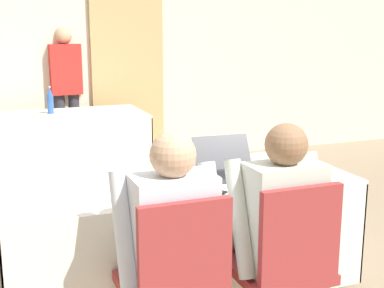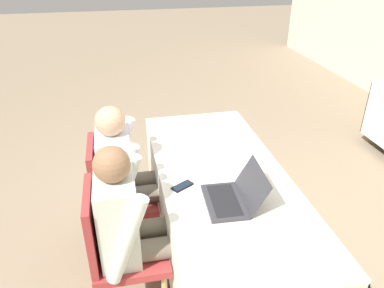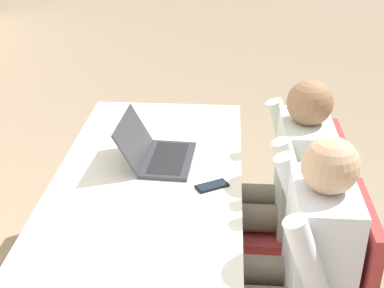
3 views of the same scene
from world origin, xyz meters
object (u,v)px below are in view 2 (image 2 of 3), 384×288
(chair_near_left, at_px, (114,193))
(person_white_shirt, at_px, (132,223))
(laptop, at_px, (233,196))
(chair_near_right, at_px, (117,246))
(person_checkered_shirt, at_px, (127,173))
(cell_phone, at_px, (182,186))

(chair_near_left, height_order, person_white_shirt, person_white_shirt)
(laptop, relative_size, chair_near_right, 0.41)
(person_checkered_shirt, bearing_deg, chair_near_right, 169.34)
(laptop, relative_size, chair_near_left, 0.41)
(person_checkered_shirt, distance_m, person_white_shirt, 0.55)
(laptop, distance_m, person_white_shirt, 0.60)
(laptop, xyz_separation_m, cell_phone, (-0.21, -0.26, -0.04))
(cell_phone, xyz_separation_m, person_white_shirt, (0.19, -0.33, -0.08))
(chair_near_left, relative_size, person_white_shirt, 0.78)
(person_white_shirt, bearing_deg, chair_near_left, 10.66)
(cell_phone, relative_size, person_white_shirt, 0.13)
(cell_phone, xyz_separation_m, person_checkered_shirt, (-0.36, -0.33, -0.08))
(chair_near_left, distance_m, chair_near_right, 0.55)
(person_white_shirt, bearing_deg, laptop, -92.57)
(person_checkered_shirt, bearing_deg, chair_near_left, 90.00)
(cell_phone, height_order, chair_near_left, chair_near_left)
(cell_phone, bearing_deg, chair_near_left, -160.36)
(laptop, height_order, person_white_shirt, person_white_shirt)
(cell_phone, height_order, person_checkered_shirt, person_checkered_shirt)
(person_white_shirt, bearing_deg, cell_phone, -60.60)
(chair_near_right, xyz_separation_m, person_white_shirt, (0.00, 0.10, 0.16))
(laptop, bearing_deg, chair_near_right, -89.12)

